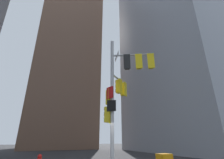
% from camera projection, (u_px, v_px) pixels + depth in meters
% --- Properties ---
extents(building_tower_right, '(17.00, 17.00, 41.13)m').
position_uv_depth(building_tower_right, '(182.00, 29.00, 29.24)').
color(building_tower_right, '#9399A3').
rests_on(building_tower_right, ground).
extents(building_mid_block, '(12.45, 12.45, 37.10)m').
position_uv_depth(building_mid_block, '(66.00, 60.00, 36.27)').
color(building_mid_block, brown).
rests_on(building_mid_block, ground).
extents(signal_pole_assembly, '(3.19, 2.96, 8.55)m').
position_uv_depth(signal_pole_assembly, '(121.00, 86.00, 11.20)').
color(signal_pole_assembly, '#B2B2B5').
rests_on(signal_pole_assembly, ground).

